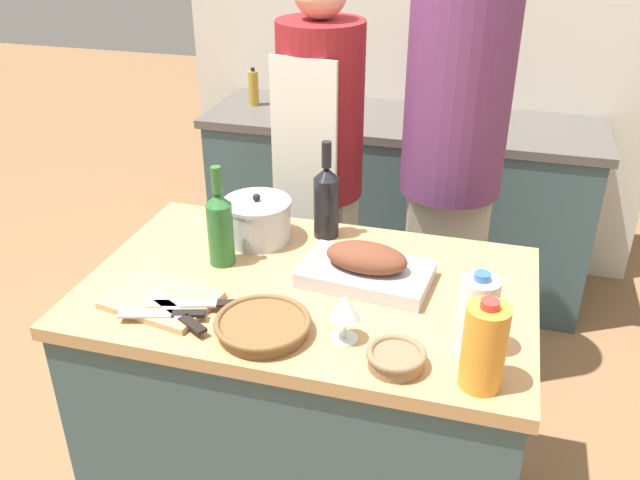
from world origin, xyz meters
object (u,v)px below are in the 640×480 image
milk_jug (477,315)px  wine_glass_left (345,308)px  stock_pot (258,220)px  knife_paring (165,314)px  mixing_bowl (396,357)px  person_cook_aproned (320,164)px  condiment_bottle_short (420,117)px  wicker_basket (263,325)px  knife_bread (179,314)px  wine_bottle_dark (220,226)px  person_cook_guest (452,157)px  juice_jug (484,347)px  roasting_pan (366,268)px  cutting_board (162,300)px  knife_chef (208,304)px  stand_mixer (437,94)px  wine_bottle_green (326,200)px  condiment_bottle_tall (254,88)px

milk_jug → wine_glass_left: size_ratio=1.66×
stock_pot → knife_paring: bearing=-98.8°
mixing_bowl → person_cook_aproned: 1.22m
milk_jug → condiment_bottle_short: 1.66m
wicker_basket → condiment_bottle_short: bearing=85.1°
mixing_bowl → knife_bread: bearing=176.8°
wine_bottle_dark → person_cook_guest: 0.98m
juice_jug → knife_bread: size_ratio=1.04×
roasting_pan → mixing_bowl: 0.38m
juice_jug → knife_bread: 0.77m
roasting_pan → cutting_board: bearing=-153.0°
knife_paring → wine_glass_left: bearing=5.9°
juice_jug → wine_bottle_dark: bearing=155.4°
wicker_basket → condiment_bottle_short: condiment_bottle_short is taller
knife_chef → knife_paring: (-0.09, -0.07, 0.00)m
stand_mixer → person_cook_aproned: size_ratio=0.17×
cutting_board → milk_jug: 0.83m
milk_jug → wine_glass_left: 0.31m
cutting_board → knife_paring: bearing=-56.5°
wicker_basket → wine_bottle_green: wine_bottle_green is taller
stock_pot → knife_chef: 0.42m
milk_jug → person_cook_aproned: size_ratio=0.13×
wine_bottle_green → cutting_board: bearing=-122.9°
wine_glass_left → condiment_bottle_short: (-0.06, 1.66, -0.04)m
roasting_pan → milk_jug: (0.32, -0.24, 0.06)m
mixing_bowl → condiment_bottle_short: 1.74m
juice_jug → person_cook_aproned: (-0.69, 1.12, -0.08)m
wine_bottle_green → condiment_bottle_short: (0.13, 1.14, -0.07)m
roasting_pan → wine_bottle_dark: (-0.43, -0.01, 0.08)m
milk_jug → stand_mixer: 1.82m
wine_bottle_green → milk_jug: bearing=-43.9°
wicker_basket → cutting_board: (-0.31, 0.06, -0.01)m
wine_glass_left → condiment_bottle_short: size_ratio=0.99×
stock_pot → mixing_bowl: size_ratio=1.50×
knife_paring → knife_bread: size_ratio=1.03×
stock_pot → condiment_bottle_tall: size_ratio=1.13×
wicker_basket → wine_glass_left: size_ratio=1.88×
stand_mixer → condiment_bottle_short: size_ratio=2.15×
stock_pot → person_cook_guest: person_cook_guest is taller
knife_chef → knife_paring: 0.11m
stock_pot → milk_jug: milk_jug is taller
knife_chef → person_cook_aproned: bearing=88.8°
knife_chef → mixing_bowl: bearing=-10.5°
cutting_board → juice_jug: (0.84, -0.11, 0.10)m
stock_pot → person_cook_guest: 0.82m
person_cook_aproned → person_cook_guest: size_ratio=0.92×
person_cook_aproned → wine_bottle_green: bearing=-64.9°
wine_bottle_green → knife_paring: wine_bottle_green is taller
wine_bottle_dark → condiment_bottle_short: bearing=74.6°
wicker_basket → stock_pot: (-0.19, 0.47, 0.04)m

